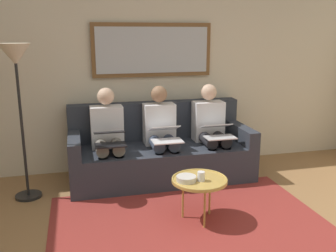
# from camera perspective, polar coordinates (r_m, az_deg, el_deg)

# --- Properties ---
(wall_rear) EXTENTS (6.00, 0.12, 2.60)m
(wall_rear) POSITION_cam_1_polar(r_m,az_deg,el_deg) (4.94, -2.57, 8.67)
(wall_rear) COLOR beige
(wall_rear) RESTS_ON ground_plane
(area_rug) EXTENTS (2.60, 1.80, 0.01)m
(area_rug) POSITION_cam_1_polar(r_m,az_deg,el_deg) (3.67, 3.34, -14.59)
(area_rug) COLOR maroon
(area_rug) RESTS_ON ground_plane
(couch) EXTENTS (2.20, 0.90, 0.90)m
(couch) POSITION_cam_1_polar(r_m,az_deg,el_deg) (4.67, -1.25, -4.02)
(couch) COLOR #2D333D
(couch) RESTS_ON ground_plane
(framed_mirror) EXTENTS (1.54, 0.05, 0.67)m
(framed_mirror) POSITION_cam_1_polar(r_m,az_deg,el_deg) (4.83, -2.38, 11.53)
(framed_mirror) COLOR brown
(coffee_table) EXTENTS (0.53, 0.53, 0.43)m
(coffee_table) POSITION_cam_1_polar(r_m,az_deg,el_deg) (3.57, 4.83, -8.31)
(coffee_table) COLOR tan
(coffee_table) RESTS_ON ground_plane
(cup) EXTENTS (0.07, 0.07, 0.09)m
(cup) POSITION_cam_1_polar(r_m,az_deg,el_deg) (3.50, 5.08, -7.67)
(cup) COLOR silver
(cup) RESTS_ON coffee_table
(bowl) EXTENTS (0.19, 0.19, 0.05)m
(bowl) POSITION_cam_1_polar(r_m,az_deg,el_deg) (3.50, 2.82, -8.04)
(bowl) COLOR beige
(bowl) RESTS_ON coffee_table
(person_left) EXTENTS (0.38, 0.58, 1.14)m
(person_left) POSITION_cam_1_polar(r_m,az_deg,el_deg) (4.71, 6.54, -0.22)
(person_left) COLOR silver
(person_left) RESTS_ON couch
(laptop_silver) EXTENTS (0.36, 0.35, 0.15)m
(laptop_silver) POSITION_cam_1_polar(r_m,az_deg,el_deg) (4.48, 7.62, -0.74)
(laptop_silver) COLOR silver
(person_middle) EXTENTS (0.38, 0.58, 1.14)m
(person_middle) POSITION_cam_1_polar(r_m,az_deg,el_deg) (4.52, -1.08, -0.70)
(person_middle) COLOR silver
(person_middle) RESTS_ON couch
(laptop_white) EXTENTS (0.35, 0.38, 0.17)m
(laptop_white) POSITION_cam_1_polar(r_m,az_deg,el_deg) (4.30, -0.38, -1.20)
(laptop_white) COLOR white
(person_right) EXTENTS (0.38, 0.58, 1.14)m
(person_right) POSITION_cam_1_polar(r_m,az_deg,el_deg) (4.43, -9.17, -1.20)
(person_right) COLOR silver
(person_right) RESTS_ON couch
(laptop_black) EXTENTS (0.34, 0.34, 0.14)m
(laptop_black) POSITION_cam_1_polar(r_m,az_deg,el_deg) (4.19, -8.87, -1.81)
(laptop_black) COLOR black
(standing_lamp) EXTENTS (0.32, 0.32, 1.66)m
(standing_lamp) POSITION_cam_1_polar(r_m,az_deg,el_deg) (4.12, -22.13, 7.62)
(standing_lamp) COLOR black
(standing_lamp) RESTS_ON ground_plane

